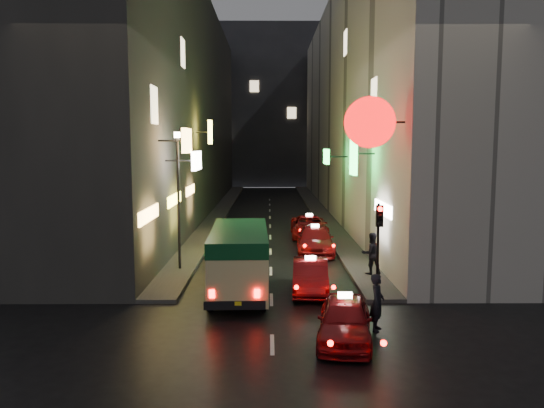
{
  "coord_description": "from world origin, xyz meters",
  "views": [
    {
      "loc": [
        -0.1,
        -10.95,
        5.84
      ],
      "look_at": [
        0.05,
        13.0,
        3.13
      ],
      "focal_mm": 35.0,
      "sensor_mm": 36.0,
      "label": 1
    }
  ],
  "objects_px": {
    "pedestrian_crossing": "(377,299)",
    "minibus": "(239,254)",
    "traffic_light": "(379,229)",
    "lamp_post": "(178,191)",
    "taxi_near": "(345,316)"
  },
  "relations": [
    {
      "from": "minibus",
      "to": "pedestrian_crossing",
      "type": "xyz_separation_m",
      "value": [
        4.53,
        -3.95,
        -0.61
      ]
    },
    {
      "from": "pedestrian_crossing",
      "to": "traffic_light",
      "type": "height_order",
      "value": "traffic_light"
    },
    {
      "from": "traffic_light",
      "to": "lamp_post",
      "type": "relative_size",
      "value": 0.56
    },
    {
      "from": "taxi_near",
      "to": "lamp_post",
      "type": "distance_m",
      "value": 11.21
    },
    {
      "from": "pedestrian_crossing",
      "to": "traffic_light",
      "type": "distance_m",
      "value": 3.76
    },
    {
      "from": "pedestrian_crossing",
      "to": "taxi_near",
      "type": "bearing_deg",
      "value": 148.18
    },
    {
      "from": "pedestrian_crossing",
      "to": "traffic_light",
      "type": "xyz_separation_m",
      "value": [
        0.7,
        3.3,
        1.66
      ]
    },
    {
      "from": "taxi_near",
      "to": "lamp_post",
      "type": "relative_size",
      "value": 0.82
    },
    {
      "from": "pedestrian_crossing",
      "to": "lamp_post",
      "type": "relative_size",
      "value": 0.33
    },
    {
      "from": "minibus",
      "to": "traffic_light",
      "type": "xyz_separation_m",
      "value": [
        5.23,
        -0.65,
        1.05
      ]
    },
    {
      "from": "lamp_post",
      "to": "traffic_light",
      "type": "bearing_deg",
      "value": -28.91
    },
    {
      "from": "lamp_post",
      "to": "pedestrian_crossing",
      "type": "bearing_deg",
      "value": -46.21
    },
    {
      "from": "lamp_post",
      "to": "taxi_near",
      "type": "bearing_deg",
      "value": -54.01
    },
    {
      "from": "minibus",
      "to": "traffic_light",
      "type": "height_order",
      "value": "traffic_light"
    },
    {
      "from": "pedestrian_crossing",
      "to": "minibus",
      "type": "bearing_deg",
      "value": 68.35
    }
  ]
}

